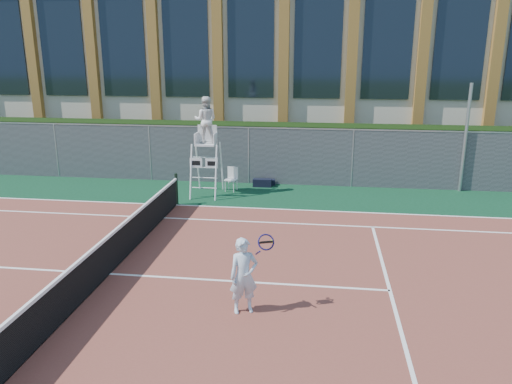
# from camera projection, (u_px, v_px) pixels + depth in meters

# --- Properties ---
(ground) EXTENTS (120.00, 120.00, 0.00)m
(ground) POSITION_uv_depth(u_px,v_px,m) (109.00, 275.00, 11.65)
(ground) COLOR #233814
(apron) EXTENTS (36.00, 20.00, 0.01)m
(apron) POSITION_uv_depth(u_px,v_px,m) (126.00, 258.00, 12.60)
(apron) COLOR #0B331A
(apron) RESTS_ON ground
(tennis_court) EXTENTS (23.77, 10.97, 0.02)m
(tennis_court) POSITION_uv_depth(u_px,v_px,m) (109.00, 274.00, 11.64)
(tennis_court) COLOR brown
(tennis_court) RESTS_ON apron
(tennis_net) EXTENTS (0.10, 11.30, 1.10)m
(tennis_net) POSITION_uv_depth(u_px,v_px,m) (107.00, 254.00, 11.50)
(tennis_net) COLOR black
(tennis_net) RESTS_ON ground
(fence) EXTENTS (40.00, 0.06, 2.20)m
(fence) POSITION_uv_depth(u_px,v_px,m) (199.00, 155.00, 19.75)
(fence) COLOR #595E60
(fence) RESTS_ON ground
(hedge) EXTENTS (40.00, 1.40, 2.20)m
(hedge) POSITION_uv_depth(u_px,v_px,m) (206.00, 149.00, 20.89)
(hedge) COLOR black
(hedge) RESTS_ON ground
(building) EXTENTS (45.00, 10.60, 8.22)m
(building) POSITION_uv_depth(u_px,v_px,m) (237.00, 68.00, 27.65)
(building) COLOR beige
(building) RESTS_ON ground
(steel_pole) EXTENTS (0.12, 0.12, 3.97)m
(steel_pole) POSITION_uv_depth(u_px,v_px,m) (465.00, 139.00, 18.14)
(steel_pole) COLOR #9EA0A5
(steel_pole) RESTS_ON ground
(umpire_chair) EXTENTS (1.00, 1.54, 3.58)m
(umpire_chair) POSITION_uv_depth(u_px,v_px,m) (206.00, 123.00, 17.57)
(umpire_chair) COLOR white
(umpire_chair) RESTS_ON ground
(plastic_chair) EXTENTS (0.49, 0.49, 0.89)m
(plastic_chair) POSITION_uv_depth(u_px,v_px,m) (232.00, 177.00, 18.60)
(plastic_chair) COLOR silver
(plastic_chair) RESTS_ON apron
(sports_bag_near) EXTENTS (0.72, 0.30, 0.30)m
(sports_bag_near) POSITION_uv_depth(u_px,v_px,m) (262.00, 183.00, 19.22)
(sports_bag_near) COLOR black
(sports_bag_near) RESTS_ON apron
(sports_bag_far) EXTENTS (0.58, 0.31, 0.22)m
(sports_bag_far) POSITION_uv_depth(u_px,v_px,m) (268.00, 182.00, 19.47)
(sports_bag_far) COLOR black
(sports_bag_far) RESTS_ON apron
(tennis_player) EXTENTS (0.93, 0.70, 1.57)m
(tennis_player) POSITION_uv_depth(u_px,v_px,m) (244.00, 275.00, 9.76)
(tennis_player) COLOR silver
(tennis_player) RESTS_ON tennis_court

